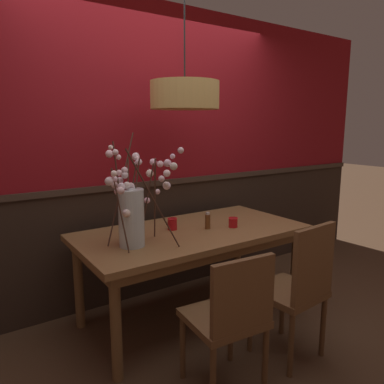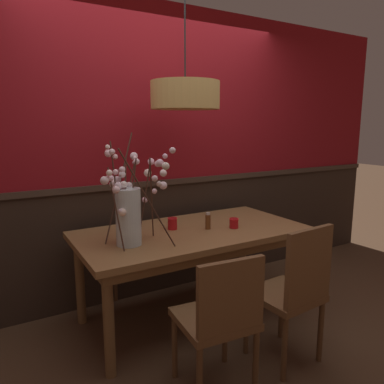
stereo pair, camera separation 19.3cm
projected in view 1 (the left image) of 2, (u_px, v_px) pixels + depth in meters
name	position (u px, v px, depth m)	size (l,w,h in m)	color
ground_plane	(192.00, 316.00, 3.06)	(24.00, 24.00, 0.00)	#4C3321
back_wall	(152.00, 155.00, 3.35)	(5.67, 0.14, 2.62)	#2D2119
dining_table	(192.00, 240.00, 2.94)	(1.81, 0.92, 0.75)	olive
chair_far_side_left	(116.00, 235.00, 3.49)	(0.43, 0.43, 0.97)	brown
chair_far_side_right	(167.00, 228.00, 3.85)	(0.43, 0.42, 0.88)	brown
chair_near_side_right	(298.00, 285.00, 2.42)	(0.44, 0.43, 0.96)	brown
chair_near_side_left	(230.00, 315.00, 2.11)	(0.46, 0.45, 0.87)	brown
vase_with_blossoms	(132.00, 211.00, 2.49)	(0.47, 0.71, 0.77)	silver
candle_holder_nearer_center	(233.00, 222.00, 2.99)	(0.08, 0.08, 0.08)	red
candle_holder_nearer_edge	(172.00, 224.00, 2.92)	(0.08, 0.08, 0.10)	red
condiment_bottle	(208.00, 221.00, 2.94)	(0.04, 0.04, 0.14)	brown
pendant_lamp	(185.00, 95.00, 2.78)	(0.52, 0.52, 0.93)	tan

